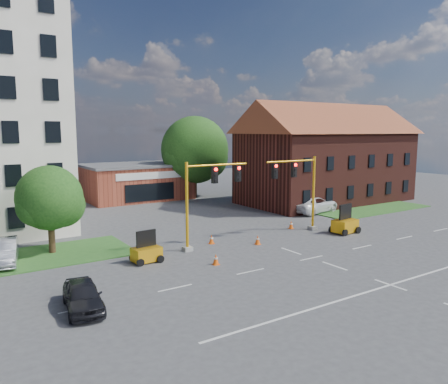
# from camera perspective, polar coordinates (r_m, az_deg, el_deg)

# --- Properties ---
(ground) EXTENTS (120.00, 120.00, 0.00)m
(ground) POSITION_cam_1_polar(r_m,az_deg,el_deg) (29.56, 11.36, -8.46)
(ground) COLOR #404043
(ground) RESTS_ON ground
(grass_verge_ne) EXTENTS (14.00, 4.00, 0.08)m
(grass_verge_ne) POSITION_cam_1_polar(r_m,az_deg,el_deg) (48.59, 19.09, -2.21)
(grass_verge_ne) COLOR #295921
(grass_verge_ne) RESTS_ON ground
(lane_markings) EXTENTS (60.00, 36.00, 0.01)m
(lane_markings) POSITION_cam_1_polar(r_m,az_deg,el_deg) (27.61, 15.80, -9.80)
(lane_markings) COLOR silver
(lane_markings) RESTS_ON ground
(brick_shop) EXTENTS (12.40, 8.40, 4.30)m
(brick_shop) POSITION_cam_1_polar(r_m,az_deg,el_deg) (54.26, -11.35, 1.38)
(brick_shop) COLOR maroon
(brick_shop) RESTS_ON ground
(townhouse_row) EXTENTS (21.00, 11.00, 11.50)m
(townhouse_row) POSITION_cam_1_polar(r_m,az_deg,el_deg) (52.48, 13.32, 5.23)
(townhouse_row) COLOR #461B15
(townhouse_row) RESTS_ON ground
(tree_large) EXTENTS (8.71, 8.29, 10.08)m
(tree_large) POSITION_cam_1_polar(r_m,az_deg,el_deg) (54.37, -3.49, 5.26)
(tree_large) COLOR #352313
(tree_large) RESTS_ON ground
(tree_nw_front) EXTENTS (4.59, 4.37, 6.02)m
(tree_nw_front) POSITION_cam_1_polar(r_m,az_deg,el_deg) (31.62, -21.45, -0.97)
(tree_nw_front) COLOR #352313
(tree_nw_front) RESTS_ON ground
(signal_mast_west) EXTENTS (5.30, 0.60, 6.20)m
(signal_mast_west) POSITION_cam_1_polar(r_m,az_deg,el_deg) (30.74, -2.18, -0.19)
(signal_mast_west) COLOR gray
(signal_mast_west) RESTS_ON ground
(signal_mast_east) EXTENTS (5.30, 0.60, 6.20)m
(signal_mast_east) POSITION_cam_1_polar(r_m,az_deg,el_deg) (35.97, 9.79, 0.91)
(signal_mast_east) COLOR gray
(signal_mast_east) RESTS_ON ground
(trailer_west) EXTENTS (1.84, 1.31, 1.98)m
(trailer_west) POSITION_cam_1_polar(r_m,az_deg,el_deg) (28.42, -10.09, -7.80)
(trailer_west) COLOR #F9AC15
(trailer_west) RESTS_ON ground
(trailer_east) EXTENTS (2.15, 1.57, 2.28)m
(trailer_east) POSITION_cam_1_polar(r_m,az_deg,el_deg) (37.01, 15.52, -4.11)
(trailer_east) COLOR #F9AC15
(trailer_east) RESTS_ON ground
(cone_a) EXTENTS (0.40, 0.40, 0.70)m
(cone_a) POSITION_cam_1_polar(r_m,az_deg,el_deg) (27.55, -1.07, -8.79)
(cone_a) COLOR #FF5B0D
(cone_a) RESTS_ON ground
(cone_b) EXTENTS (0.40, 0.40, 0.70)m
(cone_b) POSITION_cam_1_polar(r_m,az_deg,el_deg) (32.44, -1.65, -6.19)
(cone_b) COLOR #FF5B0D
(cone_b) RESTS_ON ground
(cone_c) EXTENTS (0.40, 0.40, 0.70)m
(cone_c) POSITION_cam_1_polar(r_m,az_deg,el_deg) (32.38, 4.42, -6.25)
(cone_c) COLOR #FF5B0D
(cone_c) RESTS_ON ground
(cone_d) EXTENTS (0.40, 0.40, 0.70)m
(cone_d) POSITION_cam_1_polar(r_m,az_deg,el_deg) (37.76, 8.76, -4.25)
(cone_d) COLOR #FF5B0D
(cone_d) RESTS_ON ground
(pickup_white) EXTENTS (6.37, 3.79, 1.66)m
(pickup_white) POSITION_cam_1_polar(r_m,az_deg,el_deg) (45.44, 11.58, -1.60)
(pickup_white) COLOR white
(pickup_white) RESTS_ON ground
(sedan_dark) EXTENTS (2.15, 4.19, 1.37)m
(sedan_dark) POSITION_cam_1_polar(r_m,az_deg,el_deg) (21.92, -17.96, -12.75)
(sedan_dark) COLOR black
(sedan_dark) RESTS_ON ground
(sedan_silver_front) EXTENTS (2.46, 4.97, 1.57)m
(sedan_silver_front) POSITION_cam_1_polar(r_m,az_deg,el_deg) (30.94, -26.95, -6.94)
(sedan_silver_front) COLOR #A5A7AD
(sedan_silver_front) RESTS_ON ground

